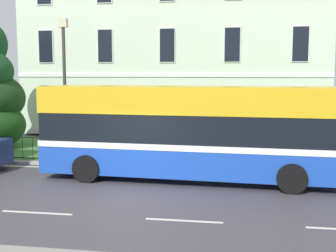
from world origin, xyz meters
name	(u,v)px	position (x,y,z in m)	size (l,w,h in m)	color
ground_plane	(136,187)	(0.00, 1.33, -0.01)	(60.00, 56.00, 0.18)	#454149
georgian_townhouse	(178,29)	(-0.66, 16.09, 6.60)	(18.35, 8.53, 12.89)	silver
iron_verge_railing	(137,151)	(-0.66, 4.40, 0.62)	(19.83, 0.04, 0.97)	black
single_decker_bus	(190,131)	(1.67, 2.56, 1.73)	(10.50, 2.94, 3.29)	#1B47B3
street_lamp_post	(65,78)	(-3.94, 5.07, 3.53)	(0.36, 0.24, 5.87)	#333338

